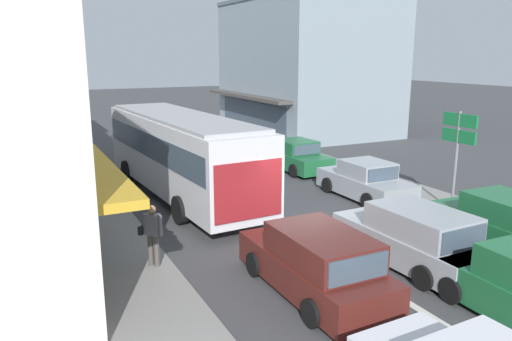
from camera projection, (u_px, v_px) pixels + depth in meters
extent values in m
plane|color=#3F3F42|center=(303.00, 238.00, 15.20)|extent=(140.00, 140.00, 0.00)
cube|color=silver|center=(247.00, 204.00, 18.69)|extent=(0.20, 28.00, 0.01)
cube|color=gray|center=(48.00, 212.00, 17.48)|extent=(5.20, 44.00, 0.14)
cube|color=gray|center=(349.00, 174.00, 23.10)|extent=(2.80, 44.00, 0.12)
cube|color=gold|center=(91.00, 169.00, 12.37)|extent=(1.10, 7.20, 0.20)
cube|color=#425160|center=(77.00, 221.00, 12.49)|extent=(0.06, 6.26, 1.80)
cube|color=#23568E|center=(41.00, 128.00, 19.08)|extent=(1.10, 7.16, 0.20)
cube|color=#425160|center=(32.00, 163.00, 19.20)|extent=(0.06, 6.22, 1.80)
cube|color=gold|center=(31.00, 109.00, 25.67)|extent=(1.10, 6.47, 0.20)
cube|color=#425160|center=(25.00, 135.00, 25.78)|extent=(0.06, 5.63, 1.80)
cube|color=#84939E|center=(306.00, 68.00, 35.23)|extent=(8.48, 11.87, 8.96)
cube|color=#4C4742|center=(247.00, 96.00, 33.61)|extent=(1.10, 10.92, 0.20)
cube|color=#425160|center=(252.00, 115.00, 34.09)|extent=(0.06, 9.50, 1.80)
cube|color=slate|center=(308.00, 0.00, 34.18)|extent=(8.64, 11.87, 0.24)
cube|color=silver|center=(181.00, 153.00, 19.20)|extent=(3.13, 10.93, 2.70)
cube|color=#425160|center=(180.00, 143.00, 19.11)|extent=(3.15, 10.50, 0.90)
cube|color=maroon|center=(249.00, 191.00, 14.66)|extent=(2.25, 0.19, 1.76)
cube|color=#A8A8AC|center=(180.00, 116.00, 18.88)|extent=(2.96, 10.06, 0.12)
cylinder|color=black|center=(127.00, 172.00, 21.72)|extent=(0.32, 0.97, 0.96)
cylinder|color=black|center=(181.00, 165.00, 22.93)|extent=(0.32, 0.97, 0.96)
cylinder|color=black|center=(180.00, 210.00, 16.38)|extent=(0.32, 0.97, 0.96)
cylinder|color=black|center=(246.00, 199.00, 17.58)|extent=(0.32, 0.97, 0.96)
cube|color=#561E19|center=(313.00, 271.00, 11.71)|extent=(1.77, 4.50, 0.76)
cube|color=#561E19|center=(322.00, 247.00, 11.24)|extent=(1.65, 2.60, 0.68)
cube|color=#425160|center=(293.00, 229.00, 12.39)|extent=(1.51, 0.06, 0.58)
cube|color=#425160|center=(358.00, 269.00, 10.08)|extent=(1.48, 0.06, 0.54)
cylinder|color=black|center=(254.00, 264.00, 12.56)|extent=(0.18, 0.62, 0.62)
cylinder|color=black|center=(313.00, 252.00, 13.31)|extent=(0.18, 0.62, 0.62)
cylinder|color=black|center=(312.00, 313.00, 10.20)|extent=(0.18, 0.62, 0.62)
cylinder|color=black|center=(380.00, 295.00, 10.95)|extent=(0.18, 0.62, 0.62)
cube|color=#9EA3A8|center=(410.00, 244.00, 13.32)|extent=(1.90, 4.55, 0.76)
cube|color=#9EA3A8|center=(422.00, 223.00, 12.86)|extent=(1.72, 2.65, 0.68)
cube|color=#425160|center=(386.00, 209.00, 13.99)|extent=(1.51, 0.11, 0.58)
cube|color=#425160|center=(464.00, 239.00, 11.72)|extent=(1.48, 0.11, 0.54)
cylinder|color=black|center=(351.00, 241.00, 14.12)|extent=(0.20, 0.63, 0.62)
cylinder|color=black|center=(398.00, 231.00, 14.93)|extent=(0.20, 0.63, 0.62)
cylinder|color=black|center=(424.00, 278.00, 11.81)|extent=(0.20, 0.63, 0.62)
cylinder|color=black|center=(474.00, 263.00, 12.62)|extent=(0.20, 0.63, 0.62)
cube|color=#425160|center=(498.00, 251.00, 10.99)|extent=(1.51, 0.10, 0.58)
cylinder|color=black|center=(451.00, 290.00, 11.18)|extent=(0.20, 0.62, 0.62)
cylinder|color=black|center=(506.00, 276.00, 11.90)|extent=(0.20, 0.62, 0.62)
cube|color=#1E6638|center=(503.00, 231.00, 14.31)|extent=(1.93, 4.56, 0.76)
cube|color=#425160|center=(478.00, 198.00, 15.00)|extent=(1.51, 0.12, 0.58)
cylinder|color=black|center=(444.00, 228.00, 15.20)|extent=(0.20, 0.63, 0.62)
cylinder|color=black|center=(486.00, 220.00, 15.90)|extent=(0.20, 0.63, 0.62)
cube|color=#9EA3A8|center=(365.00, 185.00, 19.36)|extent=(1.74, 4.21, 0.72)
cube|color=#9EA3A8|center=(367.00, 169.00, 19.13)|extent=(1.57, 1.81, 0.60)
cube|color=#425160|center=(353.00, 164.00, 19.93)|extent=(1.44, 0.07, 0.51)
cube|color=#425160|center=(383.00, 174.00, 18.33)|extent=(1.40, 0.07, 0.48)
cylinder|color=black|center=(328.00, 185.00, 20.13)|extent=(0.18, 0.62, 0.62)
cylinder|color=black|center=(362.00, 180.00, 20.88)|extent=(0.18, 0.62, 0.62)
cylinder|color=black|center=(368.00, 201.00, 17.94)|extent=(0.18, 0.62, 0.62)
cylinder|color=black|center=(404.00, 195.00, 18.69)|extent=(0.18, 0.62, 0.62)
cube|color=#1E6638|center=(295.00, 160.00, 24.05)|extent=(1.85, 4.25, 0.72)
cube|color=#1E6638|center=(296.00, 146.00, 23.81)|extent=(1.62, 1.85, 0.60)
cube|color=#425160|center=(286.00, 143.00, 24.60)|extent=(1.44, 0.11, 0.51)
cube|color=#425160|center=(307.00, 150.00, 23.02)|extent=(1.41, 0.10, 0.48)
cylinder|color=black|center=(267.00, 160.00, 24.78)|extent=(0.20, 0.63, 0.62)
cylinder|color=black|center=(296.00, 157.00, 25.57)|extent=(0.20, 0.63, 0.62)
cylinder|color=black|center=(294.00, 171.00, 22.62)|extent=(0.20, 0.63, 0.62)
cylinder|color=black|center=(325.00, 167.00, 23.41)|extent=(0.20, 0.63, 0.62)
cylinder|color=gray|center=(86.00, 114.00, 28.52)|extent=(0.12, 0.12, 4.20)
cube|color=black|center=(84.00, 83.00, 28.12)|extent=(0.24, 0.24, 0.68)
sphere|color=black|center=(86.00, 79.00, 28.13)|extent=(0.13, 0.13, 0.13)
sphere|color=orange|center=(87.00, 83.00, 28.18)|extent=(0.13, 0.13, 0.13)
sphere|color=black|center=(87.00, 87.00, 28.23)|extent=(0.13, 0.13, 0.13)
cylinder|color=gray|center=(456.00, 163.00, 17.19)|extent=(0.10, 0.10, 3.60)
cube|color=#19753D|center=(460.00, 120.00, 16.83)|extent=(0.08, 1.40, 0.44)
cube|color=white|center=(461.00, 120.00, 16.85)|extent=(0.01, 1.10, 0.10)
cube|color=#19753D|center=(459.00, 136.00, 16.96)|extent=(0.08, 1.40, 0.44)
cube|color=white|center=(460.00, 136.00, 16.98)|extent=(0.01, 1.10, 0.10)
cylinder|color=#4C4742|center=(157.00, 251.00, 12.78)|extent=(0.14, 0.14, 0.84)
cylinder|color=#4C4742|center=(151.00, 250.00, 12.84)|extent=(0.14, 0.14, 0.84)
cube|color=slate|center=(152.00, 224.00, 12.65)|extent=(0.41, 0.41, 0.56)
sphere|color=#9E7051|center=(152.00, 209.00, 12.56)|extent=(0.22, 0.22, 0.22)
cylinder|color=slate|center=(161.00, 226.00, 12.57)|extent=(0.09, 0.09, 0.54)
cylinder|color=slate|center=(144.00, 223.00, 12.73)|extent=(0.09, 0.09, 0.54)
cube|color=black|center=(142.00, 230.00, 12.78)|extent=(0.24, 0.24, 0.22)
cylinder|color=#333338|center=(87.00, 165.00, 22.72)|extent=(0.14, 0.14, 0.84)
cylinder|color=#333338|center=(83.00, 165.00, 22.68)|extent=(0.14, 0.14, 0.84)
cube|color=slate|center=(84.00, 150.00, 22.54)|extent=(0.40, 0.29, 0.56)
sphere|color=#9E7051|center=(83.00, 141.00, 22.45)|extent=(0.22, 0.22, 0.22)
cylinder|color=slate|center=(89.00, 149.00, 22.60)|extent=(0.09, 0.09, 0.54)
cylinder|color=slate|center=(78.00, 150.00, 22.49)|extent=(0.09, 0.09, 0.54)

